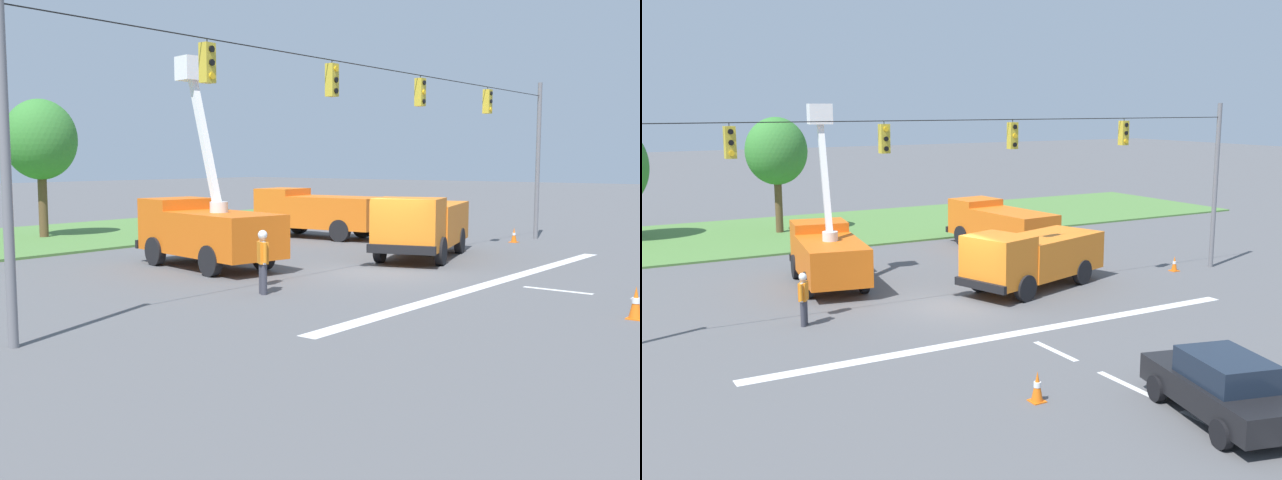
% 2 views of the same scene
% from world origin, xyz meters
% --- Properties ---
extents(ground_plane, '(200.00, 200.00, 0.00)m').
position_xyz_m(ground_plane, '(0.00, 0.00, 0.00)').
color(ground_plane, '#565659').
extents(grass_verge, '(56.00, 12.00, 0.10)m').
position_xyz_m(grass_verge, '(0.00, 18.00, 0.05)').
color(grass_verge, '#517F3D').
rests_on(grass_verge, ground).
extents(lane_markings, '(17.60, 15.25, 0.01)m').
position_xyz_m(lane_markings, '(0.00, -5.46, 0.00)').
color(lane_markings, silver).
rests_on(lane_markings, ground).
extents(signal_gantry, '(26.20, 0.33, 7.20)m').
position_xyz_m(signal_gantry, '(-0.04, -0.00, 4.58)').
color(signal_gantry, slate).
rests_on(signal_gantry, ground).
extents(tree_centre, '(3.39, 3.09, 6.47)m').
position_xyz_m(tree_centre, '(-1.26, 18.04, 4.58)').
color(tree_centre, brown).
rests_on(tree_centre, ground).
extents(utility_truck_bucket_lift, '(3.25, 6.29, 7.17)m').
position_xyz_m(utility_truck_bucket_lift, '(-3.00, 5.16, 1.42)').
color(utility_truck_bucket_lift, orange).
rests_on(utility_truck_bucket_lift, ground).
extents(utility_truck_support_near, '(6.88, 4.23, 2.35)m').
position_xyz_m(utility_truck_support_near, '(3.81, 0.71, 1.27)').
color(utility_truck_support_near, orange).
rests_on(utility_truck_support_near, ground).
extents(utility_truck_support_far, '(2.97, 6.60, 2.30)m').
position_xyz_m(utility_truck_support_far, '(7.18, 8.40, 1.25)').
color(utility_truck_support_far, orange).
rests_on(utility_truck_support_far, ground).
extents(sedan_black, '(2.77, 4.60, 1.56)m').
position_xyz_m(sedan_black, '(0.39, -11.76, 0.79)').
color(sedan_black, black).
rests_on(sedan_black, ground).
extents(road_worker, '(0.42, 0.56, 1.77)m').
position_xyz_m(road_worker, '(-5.60, 0.17, 1.00)').
color(road_worker, '#383842').
rests_on(road_worker, ground).
extents(traffic_cone_foreground_left, '(0.36, 0.36, 0.66)m').
position_xyz_m(traffic_cone_foreground_left, '(10.95, 0.17, 0.32)').
color(traffic_cone_foreground_left, orange).
rests_on(traffic_cone_foreground_left, ground).
extents(traffic_cone_foreground_right, '(0.36, 0.36, 0.77)m').
position_xyz_m(traffic_cone_foreground_right, '(-2.66, -8.82, 0.38)').
color(traffic_cone_foreground_right, orange).
rests_on(traffic_cone_foreground_right, ground).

